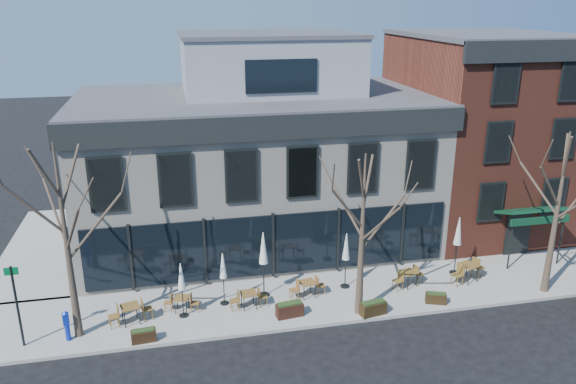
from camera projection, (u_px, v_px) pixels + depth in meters
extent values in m
plane|color=black|center=(273.00, 280.00, 27.15)|extent=(120.00, 120.00, 0.00)
cube|color=gray|center=(351.00, 293.00, 25.78)|extent=(33.50, 4.70, 0.15)
cube|color=gray|center=(49.00, 248.00, 30.43)|extent=(4.50, 12.00, 0.15)
cube|color=beige|center=(255.00, 172.00, 30.47)|extent=(18.00, 10.00, 8.00)
cube|color=#47474C|center=(254.00, 97.00, 29.16)|extent=(18.30, 10.30, 0.30)
cube|color=black|center=(272.00, 128.00, 24.59)|extent=(18.30, 0.25, 1.10)
cube|color=black|center=(70.00, 114.00, 27.50)|extent=(0.25, 10.30, 1.10)
cube|color=black|center=(273.00, 245.00, 26.48)|extent=(17.20, 0.12, 3.00)
cube|color=black|center=(83.00, 228.00, 28.42)|extent=(0.12, 7.50, 3.00)
cube|color=gray|center=(269.00, 65.00, 29.78)|extent=(9.00, 6.50, 3.00)
cube|color=maroon|center=(476.00, 134.00, 32.58)|extent=(8.00, 10.00, 11.00)
cube|color=#47474C|center=(487.00, 35.00, 30.78)|extent=(8.20, 10.20, 0.25)
cube|color=black|center=(545.00, 51.00, 26.19)|extent=(8.20, 0.25, 1.00)
cube|color=#0B311C|center=(531.00, 210.00, 28.01)|extent=(3.20, 1.66, 0.67)
cube|color=black|center=(517.00, 234.00, 29.29)|extent=(1.40, 0.10, 2.50)
cone|color=#382B21|center=(67.00, 244.00, 21.16)|extent=(0.34, 0.34, 7.92)
cylinder|color=#382B21|center=(95.00, 226.00, 21.36)|extent=(2.23, 0.50, 2.48)
cylinder|color=#382B21|center=(55.00, 211.00, 21.63)|extent=(1.03, 2.05, 2.14)
cylinder|color=#382B21|center=(35.00, 211.00, 20.21)|extent=(1.80, 0.75, 2.21)
cylinder|color=#382B21|center=(72.00, 230.00, 20.05)|extent=(1.03, 2.04, 2.28)
cone|color=#382B21|center=(362.00, 237.00, 22.95)|extent=(0.34, 0.34, 7.04)
cylinder|color=#382B21|center=(383.00, 222.00, 23.13)|extent=(2.00, 0.46, 2.21)
cylinder|color=#382B21|center=(347.00, 209.00, 23.37)|extent=(0.93, 1.84, 1.91)
cylinder|color=#382B21|center=(348.00, 209.00, 22.10)|extent=(1.61, 0.68, 1.97)
cylinder|color=#382B21|center=(380.00, 225.00, 21.96)|extent=(0.93, 1.83, 2.03)
cone|color=#382B21|center=(556.00, 215.00, 24.67)|extent=(0.34, 0.34, 7.48)
cylinder|color=#382B21|center=(576.00, 201.00, 24.86)|extent=(2.12, 0.48, 2.35)
cylinder|color=#382B21|center=(538.00, 188.00, 25.11)|extent=(0.98, 1.94, 2.03)
cylinder|color=#382B21|center=(550.00, 187.00, 23.77)|extent=(1.71, 0.71, 2.09)
cylinder|color=black|center=(17.00, 307.00, 21.22)|extent=(0.10, 0.10, 3.40)
cube|color=#005926|center=(11.00, 271.00, 20.73)|extent=(0.50, 0.04, 0.30)
cylinder|color=#0D26AE|center=(68.00, 332.00, 22.01)|extent=(0.20, 0.20, 0.70)
cube|color=#0D26AE|center=(66.00, 319.00, 21.81)|extent=(0.23, 0.19, 0.50)
cone|color=#0D26AE|center=(65.00, 312.00, 21.71)|extent=(0.26, 0.26, 0.12)
cube|color=brown|center=(130.00, 306.00, 23.06)|extent=(0.89, 0.89, 0.04)
cylinder|color=black|center=(125.00, 320.00, 22.81)|extent=(0.04, 0.04, 0.75)
cylinder|color=black|center=(139.00, 316.00, 23.06)|extent=(0.04, 0.04, 0.75)
cylinder|color=black|center=(122.00, 313.00, 23.31)|extent=(0.04, 0.04, 0.75)
cylinder|color=black|center=(136.00, 310.00, 23.55)|extent=(0.04, 0.04, 0.75)
cube|color=brown|center=(181.00, 298.00, 23.98)|extent=(0.74, 0.74, 0.04)
cylinder|color=black|center=(175.00, 307.00, 23.86)|extent=(0.04, 0.04, 0.63)
cylinder|color=black|center=(186.00, 307.00, 23.85)|extent=(0.04, 0.04, 0.63)
cylinder|color=black|center=(177.00, 301.00, 24.32)|extent=(0.04, 0.04, 0.63)
cylinder|color=black|center=(189.00, 301.00, 24.32)|extent=(0.04, 0.04, 0.63)
cube|color=brown|center=(249.00, 293.00, 24.23)|extent=(0.72, 0.72, 0.04)
cylinder|color=black|center=(244.00, 304.00, 24.03)|extent=(0.04, 0.04, 0.69)
cylinder|color=black|center=(256.00, 302.00, 24.18)|extent=(0.04, 0.04, 0.69)
cylinder|color=black|center=(241.00, 298.00, 24.52)|extent=(0.04, 0.04, 0.69)
cylinder|color=black|center=(253.00, 297.00, 24.67)|extent=(0.04, 0.04, 0.69)
cube|color=brown|center=(307.00, 282.00, 25.13)|extent=(0.77, 0.77, 0.04)
cylinder|color=black|center=(304.00, 293.00, 24.92)|extent=(0.04, 0.04, 0.70)
cylinder|color=black|center=(315.00, 291.00, 25.09)|extent=(0.04, 0.04, 0.70)
cylinder|color=black|center=(299.00, 288.00, 25.40)|extent=(0.04, 0.04, 0.70)
cylinder|color=black|center=(311.00, 286.00, 25.58)|extent=(0.04, 0.04, 0.70)
cube|color=brown|center=(409.00, 272.00, 26.06)|extent=(0.90, 0.90, 0.04)
cylinder|color=black|center=(408.00, 283.00, 25.81)|extent=(0.04, 0.04, 0.72)
cylinder|color=black|center=(417.00, 280.00, 26.09)|extent=(0.04, 0.04, 0.72)
cylinder|color=black|center=(400.00, 278.00, 26.26)|extent=(0.04, 0.04, 0.72)
cylinder|color=black|center=(408.00, 275.00, 26.54)|extent=(0.04, 0.04, 0.72)
cube|color=brown|center=(469.00, 265.00, 26.52)|extent=(1.02, 1.02, 0.05)
cylinder|color=black|center=(469.00, 277.00, 26.24)|extent=(0.05, 0.05, 0.82)
cylinder|color=black|center=(478.00, 274.00, 26.57)|extent=(0.05, 0.05, 0.82)
cylinder|color=black|center=(458.00, 272.00, 26.74)|extent=(0.05, 0.05, 0.82)
cylinder|color=black|center=(467.00, 269.00, 27.07)|extent=(0.05, 0.05, 0.82)
cylinder|color=black|center=(184.00, 315.00, 23.79)|extent=(0.40, 0.40, 0.05)
cylinder|color=black|center=(182.00, 295.00, 23.48)|extent=(0.04, 0.04, 1.98)
cone|color=white|center=(181.00, 276.00, 23.18)|extent=(0.32, 0.32, 1.17)
cylinder|color=black|center=(224.00, 303.00, 24.76)|extent=(0.39, 0.39, 0.05)
cylinder|color=black|center=(224.00, 284.00, 24.45)|extent=(0.04, 0.04, 1.96)
cone|color=white|center=(223.00, 265.00, 24.16)|extent=(0.32, 0.32, 1.16)
cylinder|color=black|center=(264.00, 295.00, 25.44)|extent=(0.50, 0.50, 0.07)
cylinder|color=black|center=(264.00, 271.00, 25.05)|extent=(0.06, 0.06, 2.48)
cone|color=silver|center=(263.00, 248.00, 24.68)|extent=(0.41, 0.41, 1.46)
cylinder|color=black|center=(345.00, 286.00, 26.21)|extent=(0.43, 0.43, 0.06)
cylinder|color=black|center=(346.00, 266.00, 25.87)|extent=(0.05, 0.05, 2.17)
cone|color=beige|center=(346.00, 246.00, 25.55)|extent=(0.36, 0.36, 1.28)
cylinder|color=black|center=(454.00, 272.00, 27.52)|extent=(0.47, 0.47, 0.06)
cylinder|color=black|center=(456.00, 251.00, 27.15)|extent=(0.05, 0.05, 2.35)
cone|color=beige|center=(458.00, 231.00, 26.80)|extent=(0.38, 0.38, 1.39)
cube|color=black|center=(144.00, 336.00, 21.95)|extent=(0.98, 0.46, 0.48)
cube|color=#1E3314|center=(143.00, 330.00, 21.87)|extent=(0.88, 0.38, 0.08)
cube|color=black|center=(290.00, 310.00, 23.70)|extent=(1.19, 0.59, 0.57)
cube|color=#1E3314|center=(290.00, 304.00, 23.60)|extent=(1.06, 0.49, 0.09)
cube|color=black|center=(373.00, 308.00, 23.83)|extent=(1.19, 0.65, 0.56)
cube|color=#1E3314|center=(374.00, 302.00, 23.73)|extent=(1.06, 0.54, 0.09)
cube|color=black|center=(436.00, 298.00, 24.75)|extent=(0.96, 0.64, 0.45)
cube|color=#1E3314|center=(436.00, 294.00, 24.67)|extent=(0.85, 0.54, 0.07)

